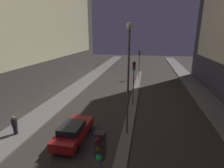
% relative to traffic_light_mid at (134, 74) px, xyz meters
% --- Properties ---
extents(median_strip, '(0.86, 34.75, 0.10)m').
position_rel_traffic_light_mid_xyz_m(median_strip, '(0.00, 1.76, -3.67)').
color(median_strip, '#66605B').
rests_on(median_strip, ground).
extents(traffic_light_mid, '(0.32, 0.42, 4.96)m').
position_rel_traffic_light_mid_xyz_m(traffic_light_mid, '(0.00, 0.00, 0.00)').
color(traffic_light_mid, '#4C4C51').
rests_on(traffic_light_mid, median_strip).
extents(traffic_light_far, '(0.32, 0.42, 4.96)m').
position_rel_traffic_light_mid_xyz_m(traffic_light_far, '(0.00, 13.32, 0.00)').
color(traffic_light_far, '#4C4C51').
rests_on(traffic_light_far, median_strip).
extents(street_lamp, '(0.47, 0.47, 8.60)m').
position_rel_traffic_light_mid_xyz_m(street_lamp, '(0.00, -5.80, 1.89)').
color(street_lamp, '#4C4C51').
rests_on(street_lamp, median_strip).
extents(car_left_lane, '(1.79, 4.45, 1.48)m').
position_rel_traffic_light_mid_xyz_m(car_left_lane, '(-3.92, -7.47, -2.96)').
color(car_left_lane, maroon).
rests_on(car_left_lane, ground).
extents(pedestrian_on_left_sidewalk, '(0.43, 0.43, 1.55)m').
position_rel_traffic_light_mid_xyz_m(pedestrian_on_left_sidewalk, '(-8.72, -7.80, -2.75)').
color(pedestrian_on_left_sidewalk, black).
rests_on(pedestrian_on_left_sidewalk, sidewalk_left).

